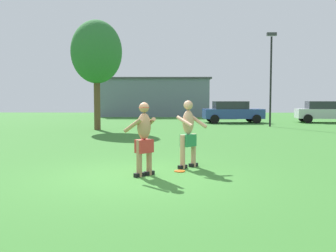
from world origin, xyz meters
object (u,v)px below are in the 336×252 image
Objects in this scene: frisbee at (180,171)px; car_silver_mid_lot at (326,111)px; tree_left_field at (96,52)px; player_in_green at (188,132)px; car_blue_near_post at (232,112)px; player_with_cap at (144,135)px; lamp_post at (271,70)px.

car_silver_mid_lot reaches higher than frisbee.
tree_left_field reaches higher than frisbee.
tree_left_field reaches higher than player_in_green.
car_blue_near_post is 11.37m from tree_left_field.
car_blue_near_post is at bearing 36.95° from tree_left_field.
lamp_post reaches higher than player_with_cap.
player_in_green is 18.91m from car_blue_near_post.
player_with_cap is at bearing -113.08° from lamp_post.
tree_left_field is at bearing -156.13° from car_silver_mid_lot.
player_in_green is 0.39× the size of car_blue_near_post.
player_with_cap is 0.39× the size of car_blue_near_post.
lamp_post is 0.96× the size of tree_left_field.
lamp_post reaches higher than car_blue_near_post.
player_in_green reaches higher than frisbee.
player_with_cap is 0.28× the size of tree_left_field.
tree_left_field is at bearing 111.67° from player_in_green.
tree_left_field reaches higher than lamp_post.
tree_left_field is at bearing 105.82° from player_with_cap.
tree_left_field is (-10.50, -2.80, 0.76)m from lamp_post.
tree_left_field is (-3.72, 13.11, 3.43)m from player_with_cap.
lamp_post is at bearing 68.90° from player_in_green.
player_in_green is 0.28× the size of tree_left_field.
car_silver_mid_lot is at bearing 3.33° from car_blue_near_post.
player_with_cap is at bearing -120.69° from car_silver_mid_lot.
player_in_green is 1.10m from frisbee.
car_blue_near_post is 0.71× the size of tree_left_field.
lamp_post is (-5.09, -4.10, 2.79)m from car_silver_mid_lot.
frisbee is at bearing -102.08° from car_blue_near_post.
car_silver_mid_lot is 0.76× the size of lamp_post.
player_in_green is 13.39m from tree_left_field.
tree_left_field reaches higher than player_with_cap.
car_silver_mid_lot is at bearing 59.31° from player_with_cap.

